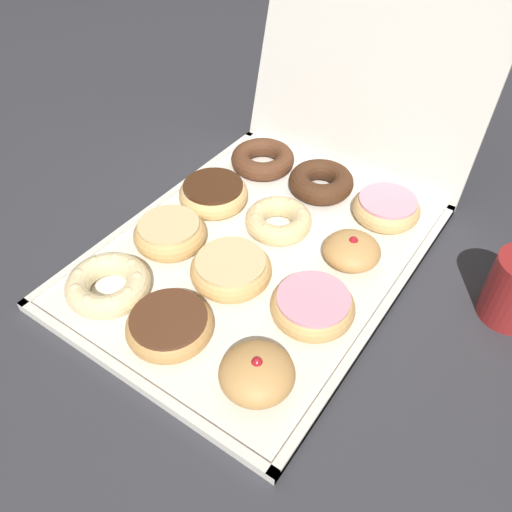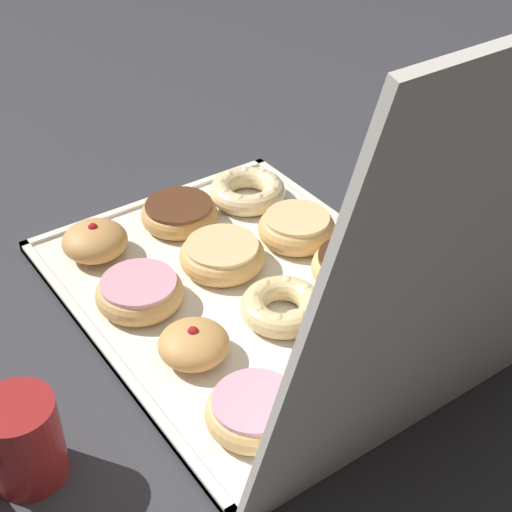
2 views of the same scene
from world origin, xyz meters
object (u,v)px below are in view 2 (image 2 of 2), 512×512
(jelly_filled_donut_2, at_px, (95,241))
(chocolate_cake_ring_donut_10, at_px, (345,367))
(donut_box, at_px, (250,294))
(chocolate_frosted_donut_6, at_px, (355,267))
(jelly_filled_donut_8, at_px, (194,344))
(chocolate_cake_ring_donut_9, at_px, (424,327))
(cruller_donut_0, at_px, (247,191))
(cruller_donut_7, at_px, (283,306))
(chocolate_frosted_donut_1, at_px, (179,213))
(glazed_ring_donut_3, at_px, (297,228))
(coffee_mug, at_px, (18,441))
(glazed_ring_donut_4, at_px, (225,254))
(pink_frosted_donut_11, at_px, (255,411))
(pink_frosted_donut_5, at_px, (140,292))

(jelly_filled_donut_2, height_order, chocolate_cake_ring_donut_10, jelly_filled_donut_2)
(donut_box, xyz_separation_m, chocolate_frosted_donut_6, (-0.13, 0.06, 0.03))
(jelly_filled_donut_8, height_order, chocolate_cake_ring_donut_9, jelly_filled_donut_8)
(cruller_donut_0, relative_size, cruller_donut_7, 1.10)
(chocolate_frosted_donut_1, bearing_deg, chocolate_frosted_donut_6, 116.42)
(jelly_filled_donut_2, distance_m, glazed_ring_donut_3, 0.29)
(coffee_mug, bearing_deg, jelly_filled_donut_8, -170.22)
(glazed_ring_donut_4, height_order, coffee_mug, coffee_mug)
(cruller_donut_0, bearing_deg, jelly_filled_donut_8, 45.30)
(glazed_ring_donut_4, height_order, pink_frosted_donut_11, same)
(glazed_ring_donut_4, bearing_deg, chocolate_frosted_donut_1, -90.46)
(donut_box, height_order, jelly_filled_donut_2, jelly_filled_donut_2)
(jelly_filled_donut_2, distance_m, cruller_donut_7, 0.29)
(cruller_donut_0, height_order, jelly_filled_donut_2, jelly_filled_donut_2)
(chocolate_frosted_donut_6, distance_m, chocolate_cake_ring_donut_9, 0.14)
(chocolate_cake_ring_donut_9, xyz_separation_m, pink_frosted_donut_11, (0.25, -0.01, 0.00))
(chocolate_cake_ring_donut_10, bearing_deg, pink_frosted_donut_11, -1.76)
(jelly_filled_donut_8, bearing_deg, pink_frosted_donut_5, -87.21)
(pink_frosted_donut_5, xyz_separation_m, jelly_filled_donut_8, (-0.01, 0.12, 0.00))
(chocolate_frosted_donut_1, distance_m, chocolate_cake_ring_donut_9, 0.41)
(glazed_ring_donut_3, height_order, chocolate_cake_ring_donut_9, glazed_ring_donut_3)
(chocolate_frosted_donut_1, relative_size, jelly_filled_donut_8, 1.34)
(donut_box, bearing_deg, chocolate_cake_ring_donut_10, 89.83)
(pink_frosted_donut_5, height_order, chocolate_cake_ring_donut_9, pink_frosted_donut_5)
(jelly_filled_donut_2, relative_size, glazed_ring_donut_4, 0.77)
(chocolate_cake_ring_donut_9, bearing_deg, donut_box, -57.73)
(chocolate_cake_ring_donut_10, bearing_deg, jelly_filled_donut_2, -71.28)
(pink_frosted_donut_5, bearing_deg, chocolate_frosted_donut_6, 155.53)
(cruller_donut_0, relative_size, chocolate_frosted_donut_1, 1.03)
(pink_frosted_donut_5, relative_size, chocolate_cake_ring_donut_10, 1.01)
(chocolate_cake_ring_donut_10, bearing_deg, jelly_filled_donut_8, -46.05)
(pink_frosted_donut_5, relative_size, jelly_filled_donut_8, 1.33)
(cruller_donut_0, xyz_separation_m, chocolate_cake_ring_donut_9, (0.00, 0.38, -0.00))
(glazed_ring_donut_4, relative_size, chocolate_frosted_donut_6, 1.01)
(chocolate_cake_ring_donut_10, xyz_separation_m, pink_frosted_donut_11, (0.12, -0.00, 0.00))
(jelly_filled_donut_2, relative_size, coffee_mug, 0.92)
(coffee_mug, bearing_deg, cruller_donut_7, -173.88)
(jelly_filled_donut_2, xyz_separation_m, pink_frosted_donut_11, (-0.01, 0.38, -0.00))
(glazed_ring_donut_4, height_order, jelly_filled_donut_8, jelly_filled_donut_8)
(chocolate_cake_ring_donut_10, bearing_deg, chocolate_cake_ring_donut_9, 178.85)
(cruller_donut_7, bearing_deg, glazed_ring_donut_4, -89.72)
(cruller_donut_7, xyz_separation_m, jelly_filled_donut_8, (0.13, -0.00, 0.00))
(chocolate_frosted_donut_1, height_order, cruller_donut_7, same)
(chocolate_frosted_donut_6, height_order, pink_frosted_donut_11, chocolate_frosted_donut_6)
(chocolate_cake_ring_donut_9, bearing_deg, glazed_ring_donut_4, -65.58)
(chocolate_frosted_donut_6, bearing_deg, chocolate_frosted_donut_1, -63.58)
(donut_box, bearing_deg, glazed_ring_donut_3, -154.36)
(pink_frosted_donut_5, bearing_deg, donut_box, 155.32)
(cruller_donut_0, distance_m, coffee_mug, 0.56)
(pink_frosted_donut_5, bearing_deg, glazed_ring_donut_4, -177.15)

